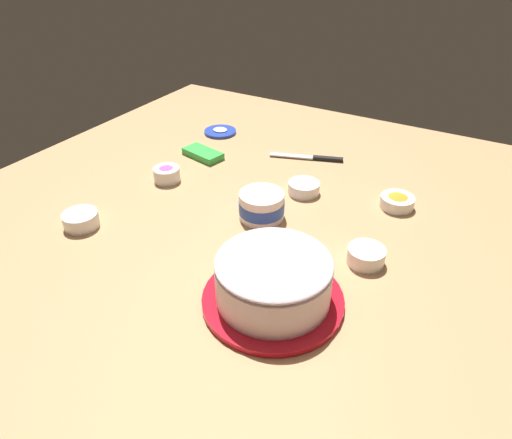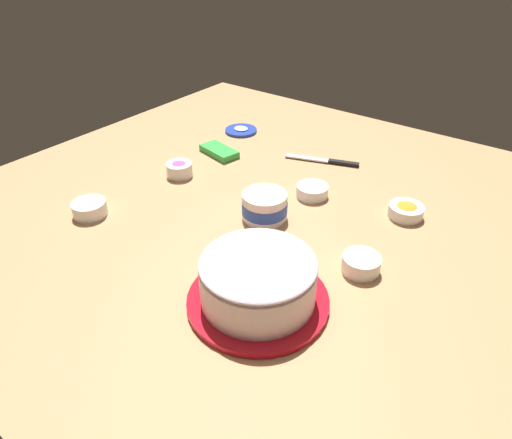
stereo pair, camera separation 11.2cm
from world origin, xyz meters
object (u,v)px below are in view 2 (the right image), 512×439
frosting_tub (265,205)px  spreading_knife (328,161)px  sprinkle_bowl_rainbow (179,169)px  sprinkle_bowl_orange (406,210)px  frosted_cake (258,282)px  sprinkle_bowl_yellow (312,191)px  frosting_tub_lid (241,130)px  candy_box_lower (219,151)px  sprinkle_bowl_blue (89,208)px  sprinkle_bowl_green (361,263)px

frosting_tub → spreading_knife: size_ratio=0.52×
sprinkle_bowl_rainbow → frosting_tub: bearing=174.7°
spreading_knife → sprinkle_bowl_orange: (-0.31, 0.15, 0.01)m
frosted_cake → sprinkle_bowl_yellow: size_ratio=3.26×
frosting_tub_lid → candy_box_lower: size_ratio=0.86×
frosting_tub → candy_box_lower: size_ratio=0.89×
sprinkle_bowl_blue → sprinkle_bowl_green: bearing=-162.0°
frosting_tub_lid → candy_box_lower: bearing=107.4°
frosted_cake → sprinkle_bowl_blue: 0.55m
sprinkle_bowl_yellow → spreading_knife: bearing=-72.8°
frosting_tub_lid → frosted_cake: bearing=130.7°
spreading_knife → sprinkle_bowl_rainbow: size_ratio=2.97×
sprinkle_bowl_blue → candy_box_lower: bearing=-93.9°
sprinkle_bowl_orange → frosting_tub: bearing=37.5°
spreading_knife → candy_box_lower: candy_box_lower is taller
spreading_knife → sprinkle_bowl_yellow: size_ratio=2.59×
sprinkle_bowl_orange → sprinkle_bowl_blue: bearing=36.3°
candy_box_lower → frosting_tub: bearing=159.7°
sprinkle_bowl_green → frosting_tub_lid: bearing=-33.0°
frosting_tub_lid → spreading_knife: 0.38m
frosting_tub_lid → sprinkle_bowl_yellow: sprinkle_bowl_yellow is taller
frosted_cake → spreading_knife: frosted_cake is taller
sprinkle_bowl_yellow → sprinkle_bowl_green: bearing=139.8°
sprinkle_bowl_green → spreading_knife: bearing=-53.1°
frosting_tub_lid → sprinkle_bowl_rainbow: 0.38m
frosted_cake → frosting_tub_lid: 0.88m
frosting_tub → frosting_tub_lid: frosting_tub is taller
sprinkle_bowl_yellow → sprinkle_bowl_orange: size_ratio=0.99×
frosting_tub_lid → sprinkle_bowl_green: bearing=147.0°
frosted_cake → sprinkle_bowl_yellow: 0.45m
frosted_cake → sprinkle_bowl_yellow: (0.13, -0.43, -0.04)m
spreading_knife → candy_box_lower: size_ratio=1.73×
spreading_knife → candy_box_lower: 0.36m
frosting_tub → sprinkle_bowl_yellow: 0.17m
sprinkle_bowl_yellow → sprinkle_bowl_rainbow: bearing=19.7°
frosted_cake → spreading_knife: (0.20, -0.64, -0.05)m
sprinkle_bowl_yellow → frosting_tub: bearing=75.8°
sprinkle_bowl_green → frosting_tub: bearing=-8.9°
frosted_cake → sprinkle_bowl_yellow: frosted_cake is taller
spreading_knife → sprinkle_bowl_green: size_ratio=2.70×
frosted_cake → frosting_tub: frosted_cake is taller
frosting_tub → sprinkle_bowl_rainbow: bearing=-5.3°
sprinkle_bowl_yellow → sprinkle_bowl_rainbow: (0.38, 0.14, 0.01)m
spreading_knife → sprinkle_bowl_blue: size_ratio=2.61×
sprinkle_bowl_blue → sprinkle_bowl_orange: bearing=-143.7°
spreading_knife → sprinkle_bowl_yellow: bearing=107.2°
frosted_cake → sprinkle_bowl_green: bearing=-119.3°
frosted_cake → sprinkle_bowl_orange: bearing=-103.5°
frosting_tub_lid → candy_box_lower: (-0.06, 0.19, 0.00)m
sprinkle_bowl_yellow → sprinkle_bowl_blue: sprinkle_bowl_blue is taller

